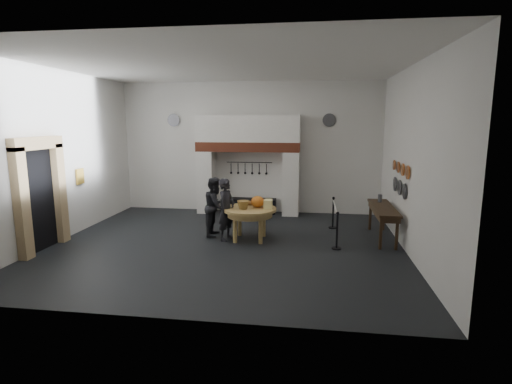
# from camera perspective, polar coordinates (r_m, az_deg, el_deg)

# --- Properties ---
(floor) EXTENTS (9.00, 8.00, 0.02)m
(floor) POSITION_cam_1_polar(r_m,az_deg,el_deg) (10.50, -4.29, -7.51)
(floor) COLOR black
(floor) RESTS_ON ground
(ceiling) EXTENTS (9.00, 8.00, 0.02)m
(ceiling) POSITION_cam_1_polar(r_m,az_deg,el_deg) (10.09, -4.64, 17.64)
(ceiling) COLOR silver
(ceiling) RESTS_ON wall_back
(wall_back) EXTENTS (9.00, 0.02, 4.50)m
(wall_back) POSITION_cam_1_polar(r_m,az_deg,el_deg) (13.97, -0.92, 6.33)
(wall_back) COLOR silver
(wall_back) RESTS_ON floor
(wall_front) EXTENTS (9.00, 0.02, 4.50)m
(wall_front) POSITION_cam_1_polar(r_m,az_deg,el_deg) (6.23, -12.37, 1.34)
(wall_front) COLOR silver
(wall_front) RESTS_ON floor
(wall_left) EXTENTS (0.02, 8.00, 4.50)m
(wall_left) POSITION_cam_1_polar(r_m,az_deg,el_deg) (11.86, -26.29, 4.61)
(wall_left) COLOR silver
(wall_left) RESTS_ON floor
(wall_right) EXTENTS (0.02, 8.00, 4.50)m
(wall_right) POSITION_cam_1_polar(r_m,az_deg,el_deg) (10.09, 21.44, 4.17)
(wall_right) COLOR silver
(wall_right) RESTS_ON floor
(chimney_pier_left) EXTENTS (0.55, 0.70, 2.15)m
(chimney_pier_left) POSITION_cam_1_polar(r_m,az_deg,el_deg) (14.06, -7.08, 1.47)
(chimney_pier_left) COLOR silver
(chimney_pier_left) RESTS_ON floor
(chimney_pier_right) EXTENTS (0.55, 0.70, 2.15)m
(chimney_pier_right) POSITION_cam_1_polar(r_m,az_deg,el_deg) (13.60, 5.02, 1.21)
(chimney_pier_right) COLOR silver
(chimney_pier_right) RESTS_ON floor
(hearth_brick_band) EXTENTS (3.50, 0.72, 0.32)m
(hearth_brick_band) POSITION_cam_1_polar(r_m,az_deg,el_deg) (13.62, -1.15, 6.49)
(hearth_brick_band) COLOR #9E442B
(hearth_brick_band) RESTS_ON chimney_pier_left
(chimney_hood) EXTENTS (3.50, 0.70, 0.90)m
(chimney_hood) POSITION_cam_1_polar(r_m,az_deg,el_deg) (13.60, -1.16, 9.06)
(chimney_hood) COLOR silver
(chimney_hood) RESTS_ON hearth_brick_band
(iron_range) EXTENTS (1.90, 0.45, 0.50)m
(iron_range) POSITION_cam_1_polar(r_m,az_deg,el_deg) (13.97, -1.07, -1.95)
(iron_range) COLOR black
(iron_range) RESTS_ON floor
(utensil_rail) EXTENTS (1.60, 0.02, 0.02)m
(utensil_rail) POSITION_cam_1_polar(r_m,az_deg,el_deg) (13.93, -0.96, 4.26)
(utensil_rail) COLOR black
(utensil_rail) RESTS_ON wall_back
(door_recess) EXTENTS (0.04, 1.10, 2.50)m
(door_recess) POSITION_cam_1_polar(r_m,az_deg,el_deg) (11.16, -28.62, -1.06)
(door_recess) COLOR black
(door_recess) RESTS_ON floor
(door_jamb_near) EXTENTS (0.22, 0.30, 2.60)m
(door_jamb_near) POSITION_cam_1_polar(r_m,az_deg,el_deg) (10.55, -30.48, -1.52)
(door_jamb_near) COLOR tan
(door_jamb_near) RESTS_ON floor
(door_jamb_far) EXTENTS (0.22, 0.30, 2.60)m
(door_jamb_far) POSITION_cam_1_polar(r_m,az_deg,el_deg) (11.66, -26.25, -0.18)
(door_jamb_far) COLOR tan
(door_jamb_far) RESTS_ON floor
(door_lintel) EXTENTS (0.22, 1.70, 0.30)m
(door_lintel) POSITION_cam_1_polar(r_m,az_deg,el_deg) (10.95, -28.86, 6.13)
(door_lintel) COLOR tan
(door_lintel) RESTS_ON door_jamb_near
(wall_plaque) EXTENTS (0.05, 0.34, 0.44)m
(wall_plaque) POSITION_cam_1_polar(r_m,az_deg,el_deg) (12.57, -23.83, 2.06)
(wall_plaque) COLOR gold
(wall_plaque) RESTS_ON wall_left
(work_table) EXTENTS (1.74, 1.74, 0.07)m
(work_table) POSITION_cam_1_polar(r_m,az_deg,el_deg) (10.70, -0.91, -2.48)
(work_table) COLOR tan
(work_table) RESTS_ON floor
(pumpkin) EXTENTS (0.36, 0.36, 0.31)m
(pumpkin) POSITION_cam_1_polar(r_m,az_deg,el_deg) (10.73, 0.22, -1.40)
(pumpkin) COLOR orange
(pumpkin) RESTS_ON work_table
(cheese_block_big) EXTENTS (0.22, 0.22, 0.24)m
(cheese_block_big) POSITION_cam_1_polar(r_m,az_deg,el_deg) (10.56, 1.73, -1.79)
(cheese_block_big) COLOR #FAE995
(cheese_block_big) RESTS_ON work_table
(cheese_block_small) EXTENTS (0.18, 0.18, 0.20)m
(cheese_block_small) POSITION_cam_1_polar(r_m,az_deg,el_deg) (10.85, 1.79, -1.57)
(cheese_block_small) COLOR #D7D180
(cheese_block_small) RESTS_ON work_table
(wicker_basket) EXTENTS (0.39, 0.39, 0.22)m
(wicker_basket) POSITION_cam_1_polar(r_m,az_deg,el_deg) (10.55, -1.85, -1.86)
(wicker_basket) COLOR #A27A3B
(wicker_basket) RESTS_ON work_table
(bread_loaf) EXTENTS (0.31, 0.18, 0.13)m
(bread_loaf) POSITION_cam_1_polar(r_m,az_deg,el_deg) (11.03, -1.15, -1.56)
(bread_loaf) COLOR #9E7038
(bread_loaf) RESTS_ON work_table
(visitor_near) EXTENTS (0.57, 0.71, 1.68)m
(visitor_near) POSITION_cam_1_polar(r_m,az_deg,el_deg) (10.71, -4.24, -2.51)
(visitor_near) COLOR black
(visitor_near) RESTS_ON floor
(visitor_far) EXTENTS (0.63, 0.81, 1.65)m
(visitor_far) POSITION_cam_1_polar(r_m,az_deg,el_deg) (11.18, -5.81, -2.07)
(visitor_far) COLOR black
(visitor_far) RESTS_ON floor
(side_table) EXTENTS (0.55, 2.20, 0.06)m
(side_table) POSITION_cam_1_polar(r_m,az_deg,el_deg) (11.29, 17.73, -2.15)
(side_table) COLOR #382514
(side_table) RESTS_ON floor
(pewter_jug) EXTENTS (0.12, 0.12, 0.22)m
(pewter_jug) POSITION_cam_1_polar(r_m,az_deg,el_deg) (11.84, 17.29, -0.87)
(pewter_jug) COLOR #444348
(pewter_jug) RESTS_ON side_table
(copper_pan_a) EXTENTS (0.03, 0.34, 0.34)m
(copper_pan_a) POSITION_cam_1_polar(r_m,az_deg,el_deg) (10.31, 20.86, 2.64)
(copper_pan_a) COLOR #C6662D
(copper_pan_a) RESTS_ON wall_right
(copper_pan_b) EXTENTS (0.03, 0.32, 0.32)m
(copper_pan_b) POSITION_cam_1_polar(r_m,az_deg,el_deg) (10.84, 20.23, 3.01)
(copper_pan_b) COLOR #C6662D
(copper_pan_b) RESTS_ON wall_right
(copper_pan_c) EXTENTS (0.03, 0.30, 0.30)m
(copper_pan_c) POSITION_cam_1_polar(r_m,az_deg,el_deg) (11.37, 19.65, 3.36)
(copper_pan_c) COLOR #C6662D
(copper_pan_c) RESTS_ON wall_right
(copper_pan_d) EXTENTS (0.03, 0.28, 0.28)m
(copper_pan_d) POSITION_cam_1_polar(r_m,az_deg,el_deg) (11.91, 19.13, 3.67)
(copper_pan_d) COLOR #C6662D
(copper_pan_d) RESTS_ON wall_right
(pewter_plate_left) EXTENTS (0.03, 0.40, 0.40)m
(pewter_plate_left) POSITION_cam_1_polar(r_m,az_deg,el_deg) (10.57, 20.45, 0.09)
(pewter_plate_left) COLOR #4C4C51
(pewter_plate_left) RESTS_ON wall_right
(pewter_plate_mid) EXTENTS (0.03, 0.40, 0.40)m
(pewter_plate_mid) POSITION_cam_1_polar(r_m,az_deg,el_deg) (11.15, 19.80, 0.62)
(pewter_plate_mid) COLOR #4C4C51
(pewter_plate_mid) RESTS_ON wall_right
(pewter_plate_right) EXTENTS (0.03, 0.40, 0.40)m
(pewter_plate_right) POSITION_cam_1_polar(r_m,az_deg,el_deg) (11.73, 19.22, 1.10)
(pewter_plate_right) COLOR #4C4C51
(pewter_plate_right) RESTS_ON wall_right
(pewter_plate_back_left) EXTENTS (0.44, 0.03, 0.44)m
(pewter_plate_back_left) POSITION_cam_1_polar(r_m,az_deg,el_deg) (14.56, -11.67, 10.03)
(pewter_plate_back_left) COLOR #4C4C51
(pewter_plate_back_left) RESTS_ON wall_back
(pewter_plate_back_right) EXTENTS (0.44, 0.03, 0.44)m
(pewter_plate_back_right) POSITION_cam_1_polar(r_m,az_deg,el_deg) (13.74, 10.41, 10.07)
(pewter_plate_back_right) COLOR #4C4C51
(pewter_plate_back_right) RESTS_ON wall_back
(barrier_post_near) EXTENTS (0.05, 0.05, 0.90)m
(barrier_post_near) POSITION_cam_1_polar(r_m,az_deg,el_deg) (10.21, 11.50, -5.57)
(barrier_post_near) COLOR black
(barrier_post_near) RESTS_ON floor
(barrier_post_far) EXTENTS (0.05, 0.05, 0.90)m
(barrier_post_far) POSITION_cam_1_polar(r_m,az_deg,el_deg) (12.14, 10.95, -3.03)
(barrier_post_far) COLOR black
(barrier_post_far) RESTS_ON floor
(barrier_rope) EXTENTS (0.04, 2.00, 0.04)m
(barrier_rope) POSITION_cam_1_polar(r_m,az_deg,el_deg) (11.08, 11.27, -2.18)
(barrier_rope) COLOR white
(barrier_rope) RESTS_ON barrier_post_near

